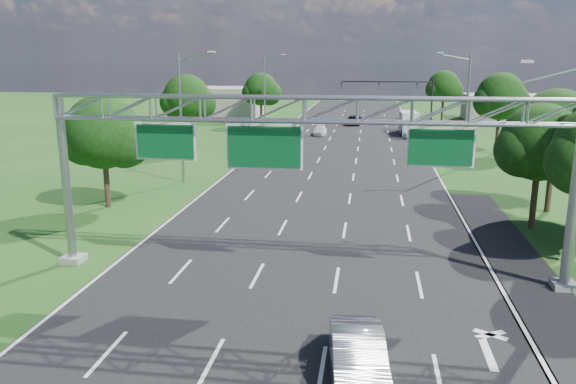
% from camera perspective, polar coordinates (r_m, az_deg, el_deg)
% --- Properties ---
extents(ground, '(220.00, 220.00, 0.00)m').
position_cam_1_polar(ground, '(43.11, 4.09, 0.50)').
color(ground, '#184414').
rests_on(ground, ground).
extents(road, '(18.00, 180.00, 0.02)m').
position_cam_1_polar(road, '(43.11, 4.09, 0.50)').
color(road, black).
rests_on(road, ground).
extents(road_flare, '(3.00, 30.00, 0.02)m').
position_cam_1_polar(road_flare, '(28.55, 22.50, -7.33)').
color(road_flare, black).
rests_on(road_flare, ground).
extents(sign_gantry, '(23.50, 1.00, 9.56)m').
position_cam_1_polar(sign_gantry, '(24.22, 1.86, 6.95)').
color(sign_gantry, gray).
rests_on(sign_gantry, ground).
extents(traffic_signal, '(12.21, 0.24, 7.00)m').
position_cam_1_polar(traffic_signal, '(77.17, 11.81, 9.85)').
color(traffic_signal, black).
rests_on(traffic_signal, ground).
extents(streetlight_l_near, '(2.97, 0.22, 10.16)m').
position_cam_1_polar(streetlight_l_near, '(44.49, -10.61, 8.00)').
color(streetlight_l_near, gray).
rests_on(streetlight_l_near, ground).
extents(streetlight_l_far, '(2.97, 0.22, 10.16)m').
position_cam_1_polar(streetlight_l_far, '(78.34, -2.24, 10.47)').
color(streetlight_l_far, gray).
rests_on(streetlight_l_far, ground).
extents(streetlight_r_mid, '(2.97, 0.22, 10.16)m').
position_cam_1_polar(streetlight_r_mid, '(52.72, 17.53, 8.42)').
color(streetlight_r_mid, gray).
rests_on(streetlight_r_mid, ground).
extents(tree_verge_la, '(5.76, 4.80, 7.40)m').
position_cam_1_polar(tree_verge_la, '(38.27, -18.14, 5.47)').
color(tree_verge_la, '#2D2116').
rests_on(tree_verge_la, ground).
extents(tree_verge_lb, '(5.76, 4.80, 8.06)m').
position_cam_1_polar(tree_verge_lb, '(60.18, -10.18, 9.22)').
color(tree_verge_lb, '#2D2116').
rests_on(tree_verge_lb, ground).
extents(tree_verge_lc, '(5.76, 4.80, 7.62)m').
position_cam_1_polar(tree_verge_lc, '(83.62, -2.71, 10.24)').
color(tree_verge_lc, '#2D2116').
rests_on(tree_verge_lc, ground).
extents(tree_verge_rd, '(5.76, 4.80, 8.28)m').
position_cam_1_polar(tree_verge_rd, '(61.47, 20.83, 8.85)').
color(tree_verge_rd, '#2D2116').
rests_on(tree_verge_rd, ground).
extents(tree_verge_re, '(5.76, 4.80, 7.84)m').
position_cam_1_polar(tree_verge_re, '(90.73, 15.58, 10.16)').
color(tree_verge_re, '#2D2116').
rests_on(tree_verge_re, ground).
extents(building_left, '(14.00, 10.00, 5.00)m').
position_cam_1_polar(building_left, '(93.61, -7.27, 8.97)').
color(building_left, gray).
rests_on(building_left, ground).
extents(building_right, '(12.00, 9.00, 4.00)m').
position_cam_1_polar(building_right, '(96.52, 21.09, 8.02)').
color(building_right, gray).
rests_on(building_right, ground).
extents(silver_sedan, '(2.12, 4.76, 1.52)m').
position_cam_1_polar(silver_sedan, '(17.88, 7.13, -16.39)').
color(silver_sedan, '#A5A9B1').
rests_on(silver_sedan, ground).
extents(car_queue_a, '(1.89, 4.19, 1.19)m').
position_cam_1_polar(car_queue_a, '(72.56, 3.29, 6.27)').
color(car_queue_a, silver).
rests_on(car_queue_a, ground).
extents(car_queue_b, '(2.67, 4.98, 1.33)m').
position_cam_1_polar(car_queue_b, '(84.27, 6.66, 7.25)').
color(car_queue_b, black).
rests_on(car_queue_b, ground).
extents(car_queue_d, '(1.45, 3.92, 1.28)m').
position_cam_1_polar(car_queue_d, '(72.06, 12.30, 5.97)').
color(car_queue_d, white).
rests_on(car_queue_d, ground).
extents(box_truck, '(2.29, 7.46, 2.81)m').
position_cam_1_polar(box_truck, '(74.84, 12.19, 6.79)').
color(box_truck, beige).
rests_on(box_truck, ground).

